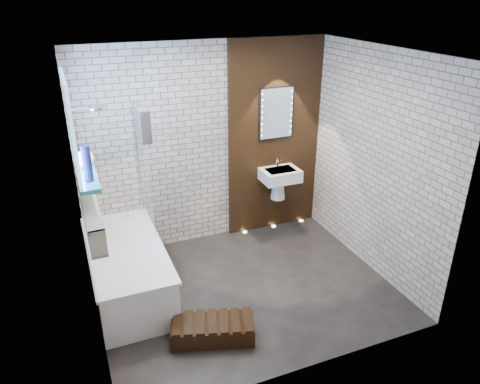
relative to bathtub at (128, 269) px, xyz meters
name	(u,v)px	position (x,y,z in m)	size (l,w,h in m)	color
ground	(245,288)	(1.22, -0.45, -0.29)	(3.20, 3.20, 0.00)	black
room_shell	(245,184)	(1.22, -0.45, 1.01)	(3.24, 3.20, 2.60)	tan
walnut_panel	(274,138)	(2.17, 0.82, 1.01)	(1.30, 0.06, 2.60)	black
clerestory_window	(74,136)	(-0.34, -0.10, 1.61)	(0.18, 1.00, 0.94)	#7FADE0
display_niche	(91,212)	(-0.31, -0.30, 0.91)	(0.14, 1.30, 0.26)	teal
bathtub	(128,269)	(0.00, 0.00, 0.00)	(0.79, 1.74, 0.70)	white
bath_screen	(144,168)	(0.35, 0.44, 0.99)	(0.01, 0.78, 1.40)	white
towel	(144,125)	(0.35, 0.20, 1.56)	(0.10, 0.26, 0.34)	black
shower_head	(96,108)	(-0.08, 0.50, 1.71)	(0.18, 0.18, 0.02)	silver
washbasin	(280,179)	(2.17, 0.62, 0.50)	(0.50, 0.36, 0.58)	white
led_mirror	(276,113)	(2.17, 0.78, 1.36)	(0.50, 0.02, 0.70)	black
walnut_step	(213,330)	(0.62, -1.06, -0.20)	(0.80, 0.36, 0.18)	black
niche_bottles	(90,209)	(-0.31, -0.14, 0.87)	(0.06, 0.73, 0.15)	#A26C19
sill_vases	(86,160)	(-0.28, -0.12, 1.37)	(0.17, 0.49, 0.33)	#141639
floor_uplights	(274,226)	(2.17, 0.75, -0.29)	(0.96, 0.06, 0.01)	#FFD899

